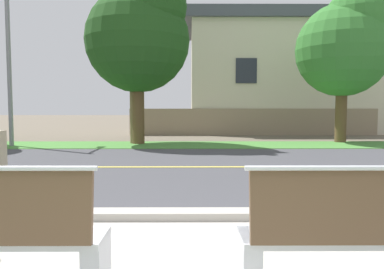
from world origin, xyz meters
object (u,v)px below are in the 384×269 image
at_px(streetlamp, 11,43).
at_px(shade_tree_centre, 347,43).
at_px(shade_tree_left, 141,32).
at_px(bench_right, 376,235).

distance_m(streetlamp, shade_tree_centre, 13.14).
relative_size(shade_tree_left, shade_tree_centre, 1.07).
height_order(shade_tree_left, shade_tree_centre, shade_tree_left).
relative_size(bench_right, shade_tree_left, 0.30).
distance_m(bench_right, shade_tree_centre, 14.00).
xyz_separation_m(streetlamp, shade_tree_centre, (13.08, 1.21, 0.23)).
xyz_separation_m(bench_right, shade_tree_centre, (5.01, 12.56, 3.61)).
xyz_separation_m(streetlamp, shade_tree_left, (4.77, 0.57, 0.52)).
distance_m(shade_tree_left, shade_tree_centre, 8.34).
relative_size(bench_right, shade_tree_centre, 0.32).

